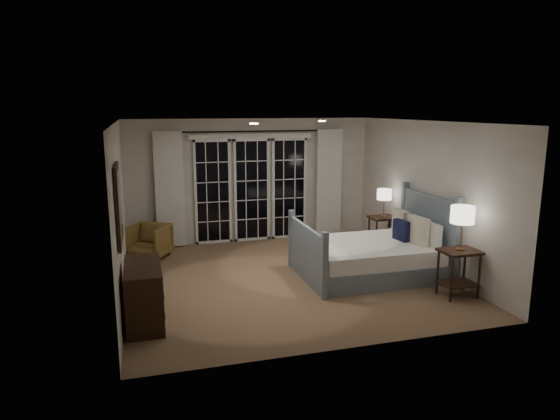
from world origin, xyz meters
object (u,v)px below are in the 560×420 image
object	(u,v)px
lamp_left	(463,215)
lamp_right	(384,195)
bed	(372,255)
nightstand_right	(383,228)
armchair	(149,241)
dresser	(144,294)
nightstand_left	(459,266)

from	to	relation	value
lamp_left	lamp_right	size ratio (longest dim) A/B	1.21
lamp_right	bed	bearing A→B (deg)	-123.81
nightstand_right	armchair	world-z (taller)	nightstand_right
bed	lamp_left	world-z (taller)	lamp_left
nightstand_right	armchair	bearing A→B (deg)	170.65
lamp_left	dresser	xyz separation A→B (m)	(-4.42, 0.31, -0.83)
nightstand_right	lamp_left	bearing A→B (deg)	-91.60
lamp_left	armchair	distance (m)	5.42
nightstand_left	armchair	distance (m)	5.35
armchair	lamp_left	bearing A→B (deg)	-6.42
lamp_left	lamp_right	xyz separation A→B (m)	(0.07, 2.48, -0.13)
lamp_right	dresser	bearing A→B (deg)	-154.21
lamp_right	lamp_left	bearing A→B (deg)	-91.60
bed	nightstand_left	xyz separation A→B (m)	(0.77, -1.23, 0.14)
bed	lamp_right	size ratio (longest dim) A/B	4.16
lamp_right	armchair	bearing A→B (deg)	170.65
nightstand_right	dresser	size ratio (longest dim) A/B	0.61
lamp_left	lamp_right	world-z (taller)	lamp_left
bed	dresser	distance (m)	3.76
lamp_right	dresser	world-z (taller)	lamp_right
lamp_left	lamp_right	bearing A→B (deg)	88.40
nightstand_right	lamp_left	size ratio (longest dim) A/B	1.03
lamp_left	dresser	distance (m)	4.50
lamp_left	armchair	size ratio (longest dim) A/B	0.94
nightstand_left	lamp_right	world-z (taller)	lamp_right
nightstand_left	dresser	xyz separation A→B (m)	(-4.42, 0.31, -0.08)
dresser	bed	bearing A→B (deg)	14.07
lamp_left	armchair	world-z (taller)	lamp_left
nightstand_right	lamp_left	xyz separation A→B (m)	(-0.07, -2.48, 0.78)
armchair	dresser	bearing A→B (deg)	-62.28
armchair	lamp_right	bearing A→B (deg)	20.94
nightstand_right	bed	bearing A→B (deg)	-123.81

